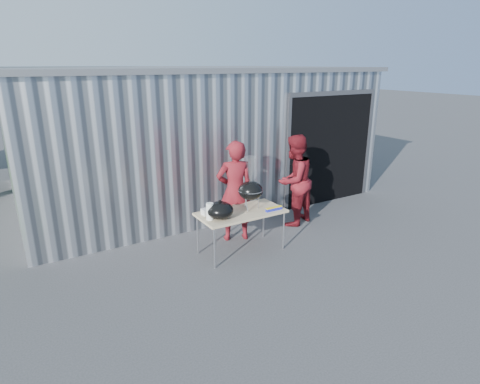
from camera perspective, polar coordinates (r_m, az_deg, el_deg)
ground at (r=6.83m, az=1.31°, el=-9.93°), size 80.00×80.00×0.00m
building at (r=10.67m, az=-7.82°, el=8.81°), size 8.20×6.20×3.10m
folding_table at (r=6.92m, az=0.15°, el=-3.11°), size 1.50×0.75×0.75m
kettle_grill at (r=6.89m, az=1.50°, el=0.85°), size 0.44×0.44×0.94m
grill_lid at (r=6.56m, az=-2.85°, el=-2.62°), size 0.44×0.44×0.32m
paper_towels at (r=6.53m, az=-4.31°, el=-2.77°), size 0.12×0.12×0.28m
white_tub at (r=6.78m, az=-4.59°, el=-2.79°), size 0.20×0.15×0.10m
foil_box at (r=6.96m, az=4.84°, el=-2.40°), size 0.32×0.05×0.06m
person_cook at (r=7.36m, az=-0.72°, el=0.11°), size 0.79×0.64×1.89m
person_bystander at (r=8.16m, az=7.68°, el=1.64°), size 1.07×0.94×1.86m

